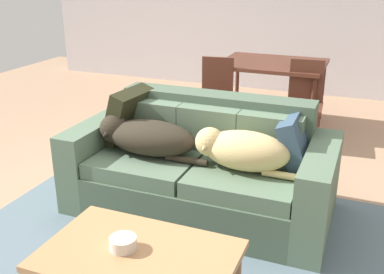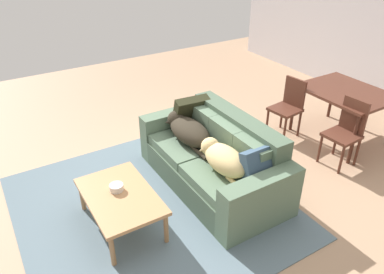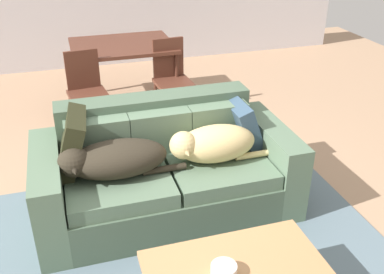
% 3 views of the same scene
% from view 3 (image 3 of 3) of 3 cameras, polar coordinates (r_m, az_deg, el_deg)
% --- Properties ---
extents(ground_plane, '(10.00, 10.00, 0.00)m').
position_cam_3_polar(ground_plane, '(3.75, -5.07, -9.71)').
color(ground_plane, tan).
extents(couch, '(2.02, 0.99, 0.87)m').
position_cam_3_polar(couch, '(3.65, -3.49, -4.39)').
color(couch, '#455845').
rests_on(couch, ground).
extents(dog_on_left_cushion, '(0.93, 0.38, 0.29)m').
position_cam_3_polar(dog_on_left_cushion, '(3.33, -10.16, -2.82)').
color(dog_on_left_cushion, '#2E271D').
rests_on(dog_on_left_cushion, couch).
extents(dog_on_right_cushion, '(0.80, 0.34, 0.29)m').
position_cam_3_polar(dog_on_right_cushion, '(3.47, 2.52, -0.89)').
color(dog_on_right_cushion, tan).
rests_on(dog_on_right_cushion, couch).
extents(throw_pillow_by_left_arm, '(0.31, 0.48, 0.48)m').
position_cam_3_polar(throw_pillow_by_left_arm, '(3.47, -15.16, -0.76)').
color(throw_pillow_by_left_arm, black).
rests_on(throw_pillow_by_left_arm, couch).
extents(throw_pillow_by_right_arm, '(0.26, 0.39, 0.40)m').
position_cam_3_polar(throw_pillow_by_right_arm, '(3.75, 6.55, 1.69)').
color(throw_pillow_by_right_arm, '#32485C').
rests_on(throw_pillow_by_right_arm, couch).
extents(bowl_on_coffee_table, '(0.15, 0.15, 0.07)m').
position_cam_3_polar(bowl_on_coffee_table, '(2.61, 4.08, -16.61)').
color(bowl_on_coffee_table, silver).
rests_on(bowl_on_coffee_table, coffee_table).
extents(dining_table, '(1.21, 0.98, 0.77)m').
position_cam_3_polar(dining_table, '(5.54, -8.84, 10.94)').
color(dining_table, '#532B1F').
rests_on(dining_table, ground).
extents(dining_chair_near_left, '(0.44, 0.44, 0.88)m').
position_cam_3_polar(dining_chair_near_left, '(4.99, -13.33, 6.09)').
color(dining_chair_near_left, '#532B1F').
rests_on(dining_chair_near_left, ground).
extents(dining_chair_near_right, '(0.42, 0.42, 0.91)m').
position_cam_3_polar(dining_chair_near_right, '(5.20, -2.64, 7.85)').
color(dining_chair_near_right, '#532B1F').
rests_on(dining_chair_near_right, ground).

